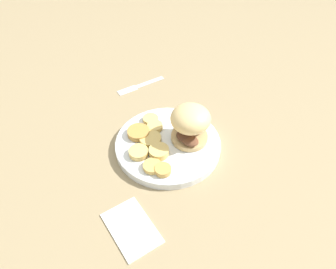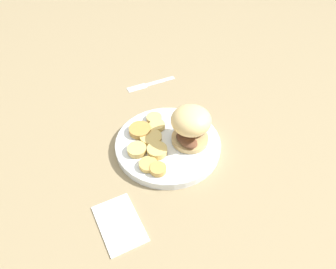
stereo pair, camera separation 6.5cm
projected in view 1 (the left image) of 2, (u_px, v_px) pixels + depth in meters
The scene contains 13 objects.
ground_plane at pixel (168, 148), 0.82m from camera, with size 4.00×4.00×0.00m, color #937F5B.
dinner_plate at pixel (168, 144), 0.82m from camera, with size 0.26×0.26×0.02m.
sandwich at pixel (190, 124), 0.78m from camera, with size 0.11×0.10×0.10m.
potato_round_0 at pixel (139, 152), 0.78m from camera, with size 0.05×0.05×0.01m, color #DBB766.
potato_round_1 at pixel (150, 139), 0.81m from camera, with size 0.05×0.05×0.01m, color #DBB766.
potato_round_2 at pixel (163, 170), 0.74m from camera, with size 0.04×0.04×0.01m, color tan.
potato_round_3 at pixel (159, 151), 0.78m from camera, with size 0.05×0.05×0.02m, color #DBB766.
potato_round_4 at pixel (155, 126), 0.84m from camera, with size 0.04×0.04×0.01m, color #DBB766.
potato_round_5 at pixel (138, 132), 0.82m from camera, with size 0.06×0.06×0.01m, color #BC8942.
potato_round_6 at pixel (151, 119), 0.86m from camera, with size 0.04×0.04×0.01m, color #DBB766.
potato_round_7 at pixel (152, 166), 0.75m from camera, with size 0.04×0.04×0.01m, color tan.
fork at pixel (140, 85), 1.01m from camera, with size 0.10×0.14×0.00m.
napkin at pixel (132, 228), 0.66m from camera, with size 0.13×0.08×0.01m, color white.
Camera 1 is at (0.56, -0.01, 0.61)m, focal length 35.00 mm.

